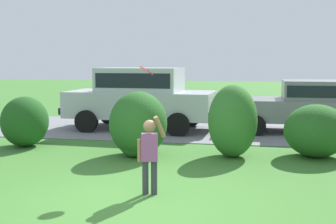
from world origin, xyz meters
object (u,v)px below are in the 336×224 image
object	(u,v)px
parked_sedan	(304,104)
frisbee	(146,70)
child_thrower	(150,151)
parked_suv	(140,95)

from	to	relation	value
parked_sedan	frisbee	xyz separation A→B (m)	(-3.44, -5.80, 1.12)
child_thrower	frisbee	distance (m)	1.58
child_thrower	parked_sedan	bearing A→B (deg)	64.78
parked_suv	child_thrower	size ratio (longest dim) A/B	3.73
frisbee	parked_sedan	bearing A→B (deg)	59.38
frisbee	parked_suv	bearing A→B (deg)	105.22
parked_suv	child_thrower	distance (m)	6.62
parked_sedan	frisbee	bearing A→B (deg)	-120.62
parked_suv	frisbee	distance (m)	5.71
child_thrower	frisbee	bearing A→B (deg)	105.85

